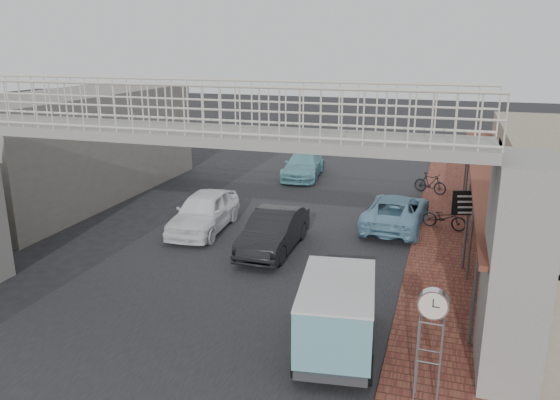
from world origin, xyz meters
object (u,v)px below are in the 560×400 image
Objects in this scene: white_hatchback at (204,211)px; motorcycle_far at (430,183)px; dark_sedan at (274,231)px; arrow_sign at (490,204)px; motorcycle_near at (444,218)px; angkot_curb at (396,211)px; angkot_far at (303,165)px; angkot_van at (337,306)px; street_clock at (433,309)px.

white_hatchback is 2.71× the size of motorcycle_far.
white_hatchback reaches higher than dark_sedan.
motorcycle_far is 9.52m from arrow_sign.
motorcycle_near is (9.14, 2.75, -0.22)m from white_hatchback.
motorcycle_near is (1.89, 0.06, -0.11)m from angkot_curb.
angkot_far is (1.42, 9.92, -0.10)m from white_hatchback.
angkot_curb is 1.20× the size of angkot_van.
street_clock is at bearing -164.98° from motorcycle_near.
white_hatchback is 1.81× the size of street_clock.
angkot_far is (-5.84, 7.23, 0.01)m from angkot_curb.
white_hatchback is 1.67× the size of arrow_sign.
angkot_far is at bearing 62.57° from motorcycle_near.
dark_sedan is at bearing -24.77° from white_hatchback.
street_clock is at bearing -47.98° from white_hatchback.
street_clock reaches higher than dark_sedan.
dark_sedan is 5.56m from angkot_curb.
angkot_curb is at bearing -166.86° from motorcycle_far.
arrow_sign is (1.34, -3.77, 1.75)m from motorcycle_near.
dark_sedan is (3.33, -1.26, -0.06)m from white_hatchback.
angkot_far reaches higher than motorcycle_near.
angkot_far is (-1.91, 11.18, -0.04)m from dark_sedan.
white_hatchback is at bearing 159.46° from dark_sedan.
motorcycle_far is 16.91m from street_clock.
white_hatchback is 9.55m from motorcycle_near.
angkot_far is at bearing 114.24° from street_clock.
white_hatchback is 11.64m from motorcycle_far.
angkot_van is 7.23m from arrow_sign.
angkot_van is at bearing -160.95° from motorcycle_far.
motorcycle_far is (-0.79, 5.36, 0.05)m from motorcycle_near.
angkot_far reaches higher than angkot_curb.
dark_sedan is 0.91× the size of angkot_curb.
angkot_curb is 1.77× the size of arrow_sign.
dark_sedan is at bearing 164.49° from arrow_sign.
dark_sedan reaches higher than angkot_far.
angkot_far is 17.95m from angkot_van.
arrow_sign is at bearing -142.25° from motorcycle_far.
motorcycle_near is 0.64× the size of arrow_sign.
angkot_curb is 5.18m from arrow_sign.
motorcycle_far is at bearing 61.92° from dark_sedan.
white_hatchback reaches higher than angkot_far.
motorcycle_near is at bearing -48.00° from angkot_far.
angkot_van reaches higher than white_hatchback.
motorcycle_near is 11.58m from street_clock.
white_hatchback reaches higher than angkot_curb.
white_hatchback is at bearing 157.02° from arrow_sign.
motorcycle_near is 0.69× the size of street_clock.
street_clock is at bearing 102.51° from angkot_curb.
angkot_far is 1.17× the size of angkot_van.
motorcycle_near is at bearing -147.04° from motorcycle_far.
white_hatchback is 12.65m from street_clock.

